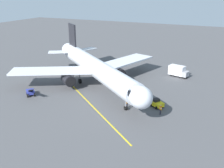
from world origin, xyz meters
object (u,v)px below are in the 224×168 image
at_px(airplane, 95,68).
at_px(ground_crew_marshaller, 127,103).
at_px(tug_near_nose, 157,103).
at_px(belt_loader_starboard_side, 30,92).
at_px(ground_crew_loader, 73,74).
at_px(box_truck_portside, 178,71).
at_px(ground_crew_wing_walker, 161,110).

distance_m(airplane, ground_crew_marshaller, 13.47).
xyz_separation_m(tug_near_nose, belt_loader_starboard_side, (24.04, 5.25, 0.01)).
bearing_deg(ground_crew_marshaller, ground_crew_loader, -29.80).
relative_size(airplane, ground_crew_marshaller, 19.84).
distance_m(ground_crew_marshaller, ground_crew_loader, 20.64).
bearing_deg(belt_loader_starboard_side, ground_crew_marshaller, -172.14).
bearing_deg(ground_crew_loader, tug_near_nose, 161.18).
bearing_deg(ground_crew_marshaller, airplane, -36.43).
bearing_deg(belt_loader_starboard_side, box_truck_portside, -134.31).
xyz_separation_m(ground_crew_wing_walker, box_truck_portside, (1.67, -21.73, 0.50)).
bearing_deg(tug_near_nose, ground_crew_marshaller, 28.98).
xyz_separation_m(ground_crew_loader, belt_loader_starboard_side, (1.48, 12.94, -0.17)).
relative_size(ground_crew_marshaller, box_truck_portside, 0.35).
bearing_deg(ground_crew_marshaller, box_truck_portside, -101.37).
relative_size(ground_crew_marshaller, tug_near_nose, 0.62).
xyz_separation_m(ground_crew_marshaller, ground_crew_wing_walker, (-6.03, 0.08, 0.00)).
bearing_deg(belt_loader_starboard_side, ground_crew_wing_walker, -174.15).
bearing_deg(ground_crew_wing_walker, airplane, -25.37).
bearing_deg(ground_crew_marshaller, ground_crew_wing_walker, 179.28).
bearing_deg(tug_near_nose, ground_crew_wing_walker, 117.70).
xyz_separation_m(tug_near_nose, box_truck_portside, (0.28, -19.08, 0.68)).
bearing_deg(ground_crew_loader, airplane, 161.43).
bearing_deg(box_truck_portside, airplane, 42.95).
height_order(airplane, box_truck_portside, airplane).
relative_size(tug_near_nose, box_truck_portside, 0.56).
relative_size(airplane, box_truck_portside, 6.87).
xyz_separation_m(ground_crew_marshaller, box_truck_portside, (-4.36, -21.65, 0.50)).
xyz_separation_m(ground_crew_loader, tug_near_nose, (-22.55, 7.69, -0.18)).
relative_size(ground_crew_wing_walker, ground_crew_loader, 1.00).
distance_m(ground_crew_marshaller, box_truck_portside, 22.09).
distance_m(box_truck_portside, belt_loader_starboard_side, 34.01).
xyz_separation_m(ground_crew_marshaller, tug_near_nose, (-4.64, -2.57, -0.18)).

